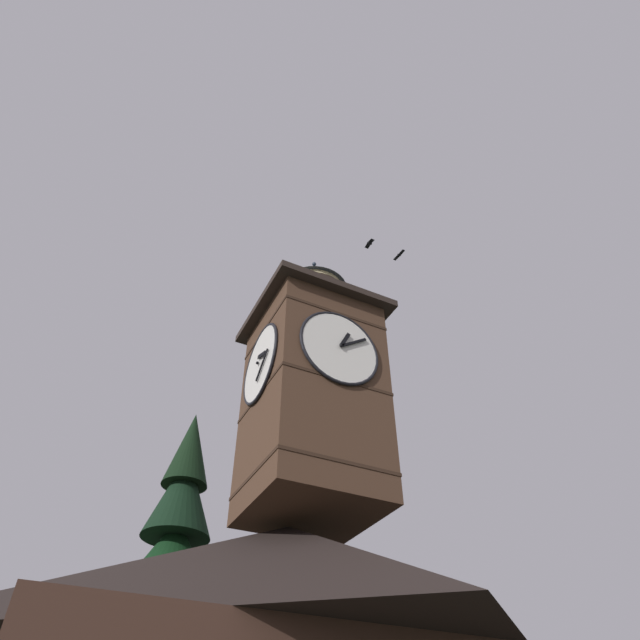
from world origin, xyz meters
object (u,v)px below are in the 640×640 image
at_px(moon, 259,573).
at_px(flying_bird_low, 370,243).
at_px(clock_tower, 313,384).
at_px(flying_bird_high, 399,255).

height_order(moon, flying_bird_low, flying_bird_low).
distance_m(clock_tower, flying_bird_high, 10.77).
xyz_separation_m(flying_bird_high, flying_bird_low, (1.31, -0.46, 0.65)).
bearing_deg(clock_tower, moon, -108.54).
height_order(clock_tower, moon, moon).
bearing_deg(flying_bird_low, clock_tower, 21.62).
relative_size(clock_tower, flying_bird_low, 16.02).
xyz_separation_m(moon, flying_bird_low, (8.23, 33.98, 5.07)).
distance_m(moon, flying_bird_low, 35.33).
bearing_deg(flying_bird_low, flying_bird_high, 160.61).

